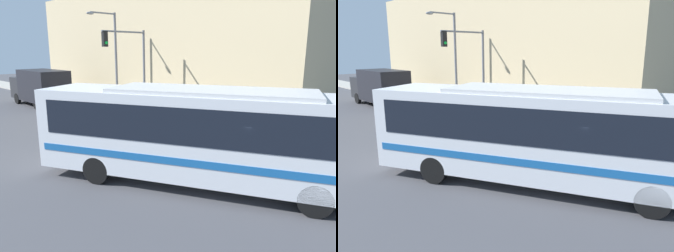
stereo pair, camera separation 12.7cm
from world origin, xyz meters
TOP-DOWN VIEW (x-y plane):
  - ground_plane at (0.00, 0.00)m, footprint 120.00×120.00m
  - sidewalk at (5.88, 20.00)m, footprint 2.76×70.00m
  - building_facade at (10.26, 14.94)m, footprint 6.00×27.88m
  - city_bus at (-0.62, 0.66)m, footprint 7.52×11.99m
  - delivery_truck at (2.47, 20.94)m, footprint 2.45×6.69m
  - fire_hydrant at (5.10, 5.65)m, footprint 0.22×0.30m
  - traffic_light_pole at (4.17, 10.85)m, footprint 3.28×0.35m
  - parking_meter at (5.10, 8.20)m, footprint 0.14×0.14m
  - street_lamp at (5.05, 14.09)m, footprint 2.36×0.28m
  - pedestrian_near_corner at (6.24, 6.59)m, footprint 0.34×0.34m
  - pedestrian_mid_block at (6.09, 7.20)m, footprint 0.34×0.34m

SIDE VIEW (x-z plane):
  - ground_plane at x=0.00m, z-range 0.00..0.00m
  - sidewalk at x=5.88m, z-range 0.00..0.13m
  - fire_hydrant at x=5.10m, z-range 0.13..0.84m
  - pedestrian_near_corner at x=6.24m, z-range 0.15..1.78m
  - pedestrian_mid_block at x=6.09m, z-range 0.15..1.81m
  - parking_meter at x=5.10m, z-range 0.36..1.65m
  - delivery_truck at x=2.47m, z-range 0.14..3.10m
  - city_bus at x=-0.62m, z-range 0.26..3.62m
  - traffic_light_pole at x=4.17m, z-range 1.17..6.85m
  - street_lamp at x=5.05m, z-range 0.78..7.80m
  - building_facade at x=10.26m, z-range 0.00..9.44m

